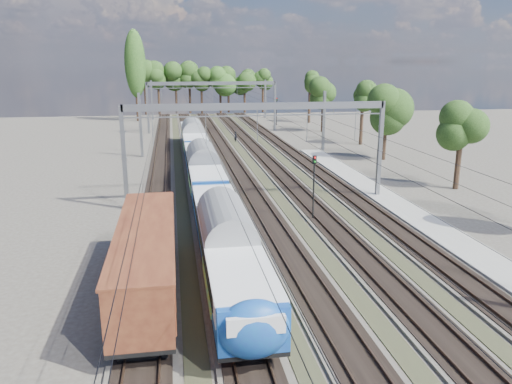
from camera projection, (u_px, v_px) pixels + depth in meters
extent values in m
cube|color=#47423A|center=(160.00, 171.00, 58.20)|extent=(3.00, 130.00, 0.15)
cube|color=black|center=(160.00, 170.00, 58.17)|extent=(2.50, 130.00, 0.06)
cube|color=#473326|center=(153.00, 170.00, 58.03)|extent=(0.08, 130.00, 0.14)
cube|color=#473326|center=(166.00, 169.00, 58.26)|extent=(0.08, 130.00, 0.14)
cube|color=#47423A|center=(198.00, 170.00, 58.92)|extent=(3.00, 130.00, 0.15)
cube|color=black|center=(198.00, 169.00, 58.90)|extent=(2.50, 130.00, 0.06)
cube|color=#473326|center=(192.00, 168.00, 58.76)|extent=(0.08, 130.00, 0.14)
cube|color=#473326|center=(205.00, 168.00, 58.99)|extent=(0.08, 130.00, 0.14)
cube|color=#47423A|center=(236.00, 168.00, 59.64)|extent=(3.00, 130.00, 0.15)
cube|color=black|center=(236.00, 168.00, 59.62)|extent=(2.50, 130.00, 0.06)
cube|color=#473326|center=(230.00, 167.00, 59.48)|extent=(0.08, 130.00, 0.14)
cube|color=#473326|center=(242.00, 167.00, 59.71)|extent=(0.08, 130.00, 0.14)
cube|color=#47423A|center=(273.00, 167.00, 60.37)|extent=(3.00, 130.00, 0.15)
cube|color=black|center=(273.00, 166.00, 60.34)|extent=(2.50, 130.00, 0.06)
cube|color=#473326|center=(267.00, 166.00, 60.20)|extent=(0.08, 130.00, 0.14)
cube|color=#473326|center=(279.00, 165.00, 60.43)|extent=(0.08, 130.00, 0.14)
cube|color=#47423A|center=(309.00, 166.00, 61.09)|extent=(3.00, 130.00, 0.15)
cube|color=black|center=(309.00, 165.00, 61.06)|extent=(2.50, 130.00, 0.06)
cube|color=#473326|center=(303.00, 164.00, 60.92)|extent=(0.08, 130.00, 0.14)
cube|color=#473326|center=(315.00, 164.00, 61.15)|extent=(0.08, 130.00, 0.14)
cube|color=#393325|center=(179.00, 171.00, 58.57)|extent=(1.10, 130.00, 0.05)
cube|color=#393325|center=(217.00, 169.00, 59.29)|extent=(1.10, 130.00, 0.05)
cube|color=#393325|center=(255.00, 168.00, 60.02)|extent=(1.10, 130.00, 0.05)
cube|color=#393325|center=(291.00, 167.00, 60.74)|extent=(1.10, 130.00, 0.05)
cube|color=gray|center=(436.00, 229.00, 37.70)|extent=(3.00, 70.00, 0.30)
cube|color=slate|center=(124.00, 158.00, 42.37)|extent=(0.35, 0.35, 9.00)
cube|color=slate|center=(380.00, 150.00, 46.06)|extent=(0.35, 0.35, 9.00)
cube|color=slate|center=(257.00, 106.00, 43.15)|extent=(23.00, 0.35, 0.60)
cube|color=slate|center=(148.00, 108.00, 88.16)|extent=(0.35, 0.35, 9.00)
cube|color=slate|center=(275.00, 106.00, 91.85)|extent=(0.35, 0.35, 9.00)
cube|color=slate|center=(212.00, 83.00, 88.94)|extent=(23.00, 0.35, 0.60)
cube|color=slate|center=(141.00, 125.00, 66.28)|extent=(0.35, 0.35, 8.50)
cube|color=slate|center=(152.00, 100.00, 109.21)|extent=(0.35, 0.35, 8.50)
cube|color=slate|center=(324.00, 122.00, 70.34)|extent=(0.35, 0.35, 8.50)
cube|color=slate|center=(265.00, 99.00, 113.27)|extent=(0.35, 0.35, 8.50)
cylinder|color=black|center=(157.00, 125.00, 56.82)|extent=(0.03, 130.00, 0.03)
cylinder|color=black|center=(157.00, 115.00, 56.54)|extent=(0.03, 130.00, 0.03)
cylinder|color=black|center=(197.00, 124.00, 57.55)|extent=(0.03, 130.00, 0.03)
cylinder|color=black|center=(197.00, 114.00, 57.27)|extent=(0.03, 130.00, 0.03)
cylinder|color=black|center=(236.00, 123.00, 58.27)|extent=(0.03, 130.00, 0.03)
cylinder|color=black|center=(236.00, 113.00, 57.99)|extent=(0.03, 130.00, 0.03)
cylinder|color=black|center=(273.00, 122.00, 58.99)|extent=(0.03, 130.00, 0.03)
cylinder|color=black|center=(273.00, 113.00, 58.71)|extent=(0.03, 130.00, 0.03)
cylinder|color=black|center=(310.00, 121.00, 59.71)|extent=(0.03, 130.00, 0.03)
cylinder|color=black|center=(310.00, 112.00, 59.43)|extent=(0.03, 130.00, 0.03)
cylinder|color=black|center=(146.00, 99.00, 119.91)|extent=(0.56, 0.56, 7.25)
sphere|color=#1B3513|center=(144.00, 75.00, 118.44)|extent=(5.02, 5.02, 5.02)
cylinder|color=black|center=(157.00, 99.00, 119.12)|extent=(0.56, 0.56, 7.49)
sphere|color=#1B3513|center=(156.00, 73.00, 117.61)|extent=(4.74, 4.74, 4.74)
cylinder|color=black|center=(172.00, 100.00, 121.59)|extent=(0.56, 0.56, 6.89)
sphere|color=#1B3513|center=(171.00, 77.00, 120.20)|extent=(4.88, 4.88, 4.88)
cylinder|color=black|center=(187.00, 99.00, 124.07)|extent=(0.56, 0.56, 6.72)
sphere|color=#1B3513|center=(186.00, 77.00, 122.71)|extent=(4.34, 4.34, 4.34)
cylinder|color=black|center=(206.00, 102.00, 122.87)|extent=(0.56, 0.56, 5.56)
sphere|color=#1B3513|center=(205.00, 84.00, 121.74)|extent=(4.46, 4.46, 4.46)
cylinder|color=black|center=(217.00, 101.00, 123.41)|extent=(0.56, 0.56, 6.02)
sphere|color=#1B3513|center=(216.00, 81.00, 122.19)|extent=(3.94, 3.94, 3.94)
cylinder|color=black|center=(231.00, 100.00, 122.41)|extent=(0.56, 0.56, 6.71)
sphere|color=#1B3513|center=(230.00, 77.00, 121.05)|extent=(5.43, 5.43, 5.43)
cylinder|color=black|center=(249.00, 98.00, 125.06)|extent=(0.56, 0.56, 7.25)
sphere|color=#1B3513|center=(249.00, 74.00, 123.59)|extent=(5.01, 5.01, 5.01)
cylinder|color=black|center=(258.00, 98.00, 124.48)|extent=(0.56, 0.56, 7.16)
sphere|color=#1B3513|center=(258.00, 75.00, 123.03)|extent=(5.12, 5.12, 5.12)
cylinder|color=black|center=(463.00, 159.00, 48.12)|extent=(0.56, 0.56, 6.60)
sphere|color=#1B3513|center=(469.00, 104.00, 46.78)|extent=(4.49, 4.49, 4.49)
cylinder|color=black|center=(388.00, 139.00, 65.04)|extent=(0.56, 0.56, 5.31)
sphere|color=#1B3513|center=(390.00, 106.00, 63.96)|extent=(3.83, 3.83, 3.83)
cylinder|color=black|center=(358.00, 129.00, 75.49)|extent=(0.56, 0.56, 5.13)
sphere|color=#1B3513|center=(359.00, 102.00, 74.45)|extent=(4.70, 4.70, 4.70)
cylinder|color=black|center=(325.00, 116.00, 91.22)|extent=(0.56, 0.56, 5.70)
sphere|color=#1B3513|center=(326.00, 90.00, 90.06)|extent=(4.76, 4.76, 4.76)
cylinder|color=black|center=(307.00, 108.00, 102.36)|extent=(0.56, 0.56, 6.33)
sphere|color=#1B3513|center=(308.00, 83.00, 101.08)|extent=(3.91, 3.91, 3.91)
cylinder|color=black|center=(136.00, 83.00, 105.87)|extent=(0.70, 0.70, 16.00)
ellipsoid|color=#1B4316|center=(135.00, 64.00, 104.85)|extent=(4.40, 4.40, 14.08)
cube|color=black|center=(244.00, 328.00, 22.93)|extent=(2.09, 3.13, 0.84)
cube|color=black|center=(216.00, 227.00, 36.87)|extent=(2.09, 3.13, 0.84)
cube|color=#10549A|center=(226.00, 241.00, 29.50)|extent=(2.92, 20.88, 1.98)
cube|color=silver|center=(226.00, 233.00, 29.37)|extent=(3.01, 20.05, 0.99)
cube|color=black|center=(251.00, 232.00, 29.61)|extent=(0.04, 17.75, 0.73)
cube|color=yellow|center=(236.00, 282.00, 25.25)|extent=(3.03, 5.85, 0.73)
cylinder|color=gray|center=(226.00, 225.00, 29.25)|extent=(2.97, 20.88, 2.97)
cube|color=black|center=(209.00, 202.00, 43.42)|extent=(2.09, 3.13, 0.84)
cube|color=black|center=(199.00, 168.00, 57.37)|extent=(2.09, 3.13, 0.84)
cube|color=#10549A|center=(203.00, 168.00, 50.00)|extent=(2.92, 20.88, 1.98)
cube|color=silver|center=(203.00, 163.00, 49.86)|extent=(3.01, 20.05, 0.99)
cube|color=black|center=(218.00, 162.00, 50.11)|extent=(0.04, 17.75, 0.73)
cube|color=yellow|center=(206.00, 183.00, 45.75)|extent=(3.03, 5.85, 0.73)
cylinder|color=gray|center=(202.00, 158.00, 49.74)|extent=(2.97, 20.88, 2.97)
cube|color=black|center=(196.00, 157.00, 63.91)|extent=(2.09, 3.13, 0.84)
cube|color=black|center=(191.00, 140.00, 77.86)|extent=(2.09, 3.13, 0.84)
cube|color=#10549A|center=(193.00, 137.00, 70.49)|extent=(2.92, 20.88, 1.98)
cube|color=silver|center=(193.00, 133.00, 70.36)|extent=(3.01, 20.05, 0.99)
cube|color=black|center=(204.00, 133.00, 70.60)|extent=(0.04, 17.75, 0.73)
cube|color=yellow|center=(195.00, 146.00, 66.24)|extent=(3.03, 5.85, 0.73)
cylinder|color=gray|center=(193.00, 130.00, 70.24)|extent=(2.97, 20.88, 2.97)
ellipsoid|color=#10549A|center=(254.00, 329.00, 19.72)|extent=(2.97, 1.63, 2.53)
cube|color=black|center=(144.00, 337.00, 22.30)|extent=(2.10, 2.73, 0.73)
cube|color=black|center=(152.00, 253.00, 32.12)|extent=(2.10, 2.73, 0.73)
cube|color=black|center=(148.00, 279.00, 27.09)|extent=(2.83, 14.70, 0.21)
cube|color=#4A1E13|center=(146.00, 254.00, 26.72)|extent=(2.83, 14.70, 2.73)
cube|color=#4A1E13|center=(145.00, 229.00, 26.36)|extent=(3.04, 14.70, 0.13)
imported|color=black|center=(236.00, 137.00, 79.34)|extent=(0.60, 0.73, 1.72)
cylinder|color=black|center=(314.00, 192.00, 39.76)|extent=(0.13, 0.13, 4.67)
cube|color=black|center=(315.00, 160.00, 39.08)|extent=(0.36, 0.27, 0.65)
sphere|color=red|center=(315.00, 158.00, 38.92)|extent=(0.15, 0.15, 0.15)
sphere|color=#0C9919|center=(315.00, 162.00, 39.00)|extent=(0.15, 0.15, 0.15)
cylinder|color=black|center=(277.00, 113.00, 100.17)|extent=(0.14, 0.14, 4.83)
cube|color=black|center=(277.00, 99.00, 99.47)|extent=(0.38, 0.29, 0.68)
sphere|color=red|center=(277.00, 98.00, 99.30)|extent=(0.15, 0.15, 0.15)
sphere|color=#0C9919|center=(277.00, 100.00, 99.39)|extent=(0.15, 0.15, 0.15)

